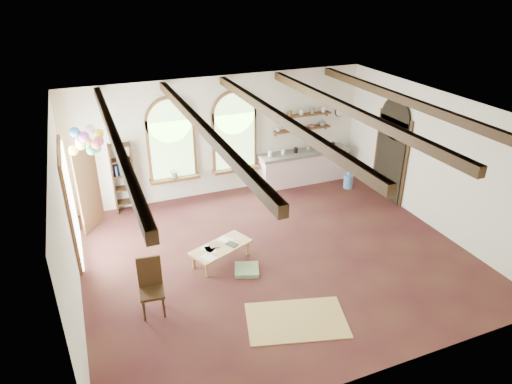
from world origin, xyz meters
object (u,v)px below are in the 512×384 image
kitchen_counter (303,166)px  coffee_table (221,248)px  side_chair (153,298)px  balloon_cluster (87,141)px

kitchen_counter → coffee_table: size_ratio=1.86×
side_chair → coffee_table: bearing=32.9°
coffee_table → balloon_cluster: bearing=137.7°
side_chair → balloon_cluster: (-0.61, 3.09, 2.02)m
kitchen_counter → balloon_cluster: size_ratio=2.36×
kitchen_counter → coffee_table: (-3.47, -2.96, -0.15)m
coffee_table → side_chair: 1.94m
kitchen_counter → coffee_table: kitchen_counter is taller
kitchen_counter → side_chair: size_ratio=2.49×
kitchen_counter → side_chair: 6.49m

